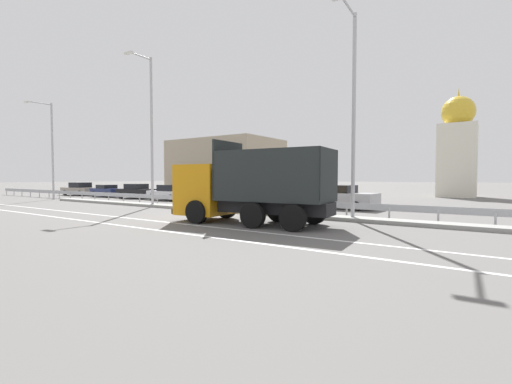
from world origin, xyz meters
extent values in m
plane|color=#605E5B|center=(0.00, 0.00, 0.00)|extent=(320.00, 320.00, 0.00)
cube|color=silver|center=(3.47, -2.50, 0.00)|extent=(70.72, 0.16, 0.01)
cube|color=silver|center=(3.47, -4.33, 0.00)|extent=(70.72, 0.16, 0.01)
cube|color=gray|center=(0.00, 2.78, 0.09)|extent=(38.90, 1.10, 0.18)
cube|color=#9EA0A5|center=(0.00, 3.79, 0.62)|extent=(70.72, 0.04, 0.32)
cylinder|color=#ADADB2|center=(-35.06, 3.79, 0.31)|extent=(0.09, 0.09, 0.62)
cylinder|color=#ADADB2|center=(-33.00, 3.79, 0.31)|extent=(0.09, 0.09, 0.62)
cylinder|color=#ADADB2|center=(-30.94, 3.79, 0.31)|extent=(0.09, 0.09, 0.62)
cylinder|color=#ADADB2|center=(-28.87, 3.79, 0.31)|extent=(0.09, 0.09, 0.62)
cylinder|color=#ADADB2|center=(-26.81, 3.79, 0.31)|extent=(0.09, 0.09, 0.62)
cylinder|color=#ADADB2|center=(-24.75, 3.79, 0.31)|extent=(0.09, 0.09, 0.62)
cylinder|color=#ADADB2|center=(-22.69, 3.79, 0.31)|extent=(0.09, 0.09, 0.62)
cylinder|color=#ADADB2|center=(-20.62, 3.79, 0.31)|extent=(0.09, 0.09, 0.62)
cylinder|color=#ADADB2|center=(-18.56, 3.79, 0.31)|extent=(0.09, 0.09, 0.62)
cylinder|color=#ADADB2|center=(-16.50, 3.79, 0.31)|extent=(0.09, 0.09, 0.62)
cylinder|color=#ADADB2|center=(-14.44, 3.79, 0.31)|extent=(0.09, 0.09, 0.62)
cylinder|color=#ADADB2|center=(-12.37, 3.79, 0.31)|extent=(0.09, 0.09, 0.62)
cylinder|color=#ADADB2|center=(-10.31, 3.79, 0.31)|extent=(0.09, 0.09, 0.62)
cylinder|color=#ADADB2|center=(-8.25, 3.79, 0.31)|extent=(0.09, 0.09, 0.62)
cylinder|color=#ADADB2|center=(-6.19, 3.79, 0.31)|extent=(0.09, 0.09, 0.62)
cylinder|color=#ADADB2|center=(-4.12, 3.79, 0.31)|extent=(0.09, 0.09, 0.62)
cylinder|color=#ADADB2|center=(-2.06, 3.79, 0.31)|extent=(0.09, 0.09, 0.62)
cylinder|color=#ADADB2|center=(0.00, 3.79, 0.31)|extent=(0.09, 0.09, 0.62)
cylinder|color=#ADADB2|center=(2.06, 3.79, 0.31)|extent=(0.09, 0.09, 0.62)
cylinder|color=#ADADB2|center=(4.12, 3.79, 0.31)|extent=(0.09, 0.09, 0.62)
cylinder|color=#ADADB2|center=(6.19, 3.79, 0.31)|extent=(0.09, 0.09, 0.62)
cylinder|color=#ADADB2|center=(8.25, 3.79, 0.31)|extent=(0.09, 0.09, 0.62)
cylinder|color=#ADADB2|center=(10.31, 3.79, 0.31)|extent=(0.09, 0.09, 0.62)
cylinder|color=#ADADB2|center=(12.37, 3.79, 0.31)|extent=(0.09, 0.09, 0.62)
cube|color=orange|center=(0.98, -0.90, 1.48)|extent=(2.34, 2.58, 2.33)
cube|color=black|center=(-0.11, -0.99, 1.89)|extent=(0.20, 2.07, 0.87)
cube|color=black|center=(-0.14, -0.99, 0.47)|extent=(0.29, 2.36, 0.24)
cube|color=black|center=(4.54, -0.61, 0.79)|extent=(5.10, 1.73, 0.53)
cube|color=#232828|center=(4.54, -0.61, 1.11)|extent=(4.98, 2.70, 0.12)
cube|color=#232828|center=(4.63, -1.71, 2.18)|extent=(4.80, 0.49, 2.02)
cube|color=#232828|center=(4.45, 0.49, 2.18)|extent=(4.80, 0.49, 2.02)
cube|color=#232828|center=(2.20, -0.80, 2.43)|extent=(0.29, 2.31, 2.52)
cube|color=#232828|center=(6.89, -0.42, 2.18)|extent=(0.29, 2.31, 2.02)
cylinder|color=black|center=(1.39, -2.05, 0.52)|extent=(1.06, 0.40, 1.04)
cylinder|color=black|center=(1.20, 0.30, 0.52)|extent=(1.06, 0.40, 1.04)
cylinder|color=black|center=(4.27, -1.82, 0.52)|extent=(1.06, 0.40, 1.04)
cylinder|color=black|center=(4.07, 0.54, 0.52)|extent=(1.06, 0.40, 1.04)
cylinder|color=black|center=(6.01, -1.68, 0.52)|extent=(1.06, 0.40, 1.04)
cylinder|color=black|center=(5.82, 0.68, 0.52)|extent=(1.06, 0.40, 1.04)
cylinder|color=white|center=(0.61, 2.78, 0.14)|extent=(0.16, 0.16, 0.29)
cylinder|color=black|center=(0.61, 2.78, 0.43)|extent=(0.16, 0.16, 0.29)
cylinder|color=white|center=(0.61, 2.78, 0.72)|extent=(0.16, 0.16, 0.29)
cylinder|color=black|center=(0.61, 2.78, 1.01)|extent=(0.16, 0.16, 0.29)
cylinder|color=white|center=(0.61, 2.78, 1.29)|extent=(0.16, 0.16, 0.29)
cylinder|color=#1E4CB2|center=(0.61, 2.78, 1.75)|extent=(0.62, 0.03, 0.62)
cylinder|color=white|center=(0.61, 2.78, 1.75)|extent=(0.67, 0.02, 0.67)
cylinder|color=#ADADB2|center=(-21.49, 2.69, 4.46)|extent=(0.18, 0.18, 8.92)
cylinder|color=#ADADB2|center=(-21.58, 1.70, 8.77)|extent=(0.29, 2.00, 0.10)
cube|color=silver|center=(-21.67, 0.71, 8.69)|extent=(0.72, 0.26, 0.12)
cylinder|color=#ADADB2|center=(-7.34, 2.62, 5.16)|extent=(0.18, 0.18, 10.31)
cylinder|color=#ADADB2|center=(-7.31, 1.72, 10.16)|extent=(0.15, 1.80, 0.10)
cube|color=silver|center=(-7.29, 0.83, 10.08)|extent=(0.71, 0.22, 0.12)
cylinder|color=#ADADB2|center=(6.80, 2.84, 4.83)|extent=(0.18, 0.18, 9.66)
cylinder|color=#ADADB2|center=(6.86, 1.76, 9.51)|extent=(0.21, 2.17, 0.10)
cube|color=gray|center=(-26.91, 8.12, 0.60)|extent=(4.86, 2.09, 0.61)
cube|color=black|center=(-26.77, 8.13, 1.20)|extent=(2.09, 1.72, 0.58)
cylinder|color=black|center=(-28.34, 7.17, 0.30)|extent=(0.61, 0.23, 0.60)
cylinder|color=black|center=(-28.44, 8.90, 0.30)|extent=(0.61, 0.23, 0.60)
cylinder|color=black|center=(-25.39, 7.34, 0.30)|extent=(0.61, 0.23, 0.60)
cylinder|color=black|center=(-25.49, 9.07, 0.30)|extent=(0.61, 0.23, 0.60)
cube|color=navy|center=(-21.50, 8.16, 0.60)|extent=(4.21, 1.86, 0.59)
cube|color=black|center=(-21.62, 8.16, 1.09)|extent=(1.80, 1.56, 0.39)
cylinder|color=black|center=(-20.18, 8.90, 0.30)|extent=(0.61, 0.23, 0.60)
cylinder|color=black|center=(-20.25, 7.30, 0.30)|extent=(0.61, 0.23, 0.60)
cylinder|color=black|center=(-22.75, 9.01, 0.30)|extent=(0.61, 0.23, 0.60)
cylinder|color=black|center=(-22.81, 7.41, 0.30)|extent=(0.61, 0.23, 0.60)
cube|color=black|center=(-16.47, 8.17, 0.62)|extent=(4.22, 2.08, 0.64)
cube|color=black|center=(-16.59, 8.16, 1.18)|extent=(1.82, 1.72, 0.49)
cylinder|color=black|center=(-15.24, 9.12, 0.30)|extent=(0.61, 0.23, 0.60)
cylinder|color=black|center=(-15.14, 7.36, 0.30)|extent=(0.61, 0.23, 0.60)
cylinder|color=black|center=(-17.79, 8.98, 0.30)|extent=(0.61, 0.23, 0.60)
cylinder|color=black|center=(-17.69, 7.22, 0.30)|extent=(0.61, 0.23, 0.60)
cube|color=silver|center=(-11.60, 7.98, 0.57)|extent=(4.41, 2.14, 0.55)
cube|color=black|center=(-11.48, 7.97, 1.12)|extent=(1.90, 1.77, 0.55)
cylinder|color=black|center=(-12.99, 7.15, 0.30)|extent=(0.61, 0.23, 0.60)
cylinder|color=black|center=(-12.89, 8.96, 0.30)|extent=(0.61, 0.23, 0.60)
cylinder|color=black|center=(-10.32, 7.00, 0.30)|extent=(0.61, 0.23, 0.60)
cylinder|color=black|center=(-10.22, 8.80, 0.30)|extent=(0.61, 0.23, 0.60)
cube|color=silver|center=(-6.09, 8.41, 0.62)|extent=(4.50, 1.90, 0.64)
cube|color=black|center=(-6.23, 8.41, 1.21)|extent=(1.90, 1.65, 0.55)
cylinder|color=black|center=(-4.71, 9.30, 0.30)|extent=(0.60, 0.21, 0.60)
cylinder|color=black|center=(-4.69, 7.55, 0.30)|extent=(0.60, 0.21, 0.60)
cylinder|color=black|center=(-7.49, 9.27, 0.30)|extent=(0.60, 0.21, 0.60)
cylinder|color=black|center=(-7.47, 7.52, 0.30)|extent=(0.60, 0.21, 0.60)
cube|color=#335B33|center=(-1.10, 8.23, 0.57)|extent=(3.89, 2.03, 0.55)
cube|color=black|center=(-0.98, 8.22, 1.13)|extent=(1.67, 1.73, 0.56)
cylinder|color=black|center=(-2.32, 7.37, 0.30)|extent=(0.61, 0.22, 0.60)
cylinder|color=black|center=(-2.25, 9.17, 0.30)|extent=(0.61, 0.22, 0.60)
cylinder|color=black|center=(0.06, 7.28, 0.30)|extent=(0.61, 0.22, 0.60)
cylinder|color=black|center=(0.12, 9.09, 0.30)|extent=(0.61, 0.22, 0.60)
cube|color=#A3A3A8|center=(4.12, 8.55, 0.68)|extent=(4.78, 2.30, 0.76)
cube|color=black|center=(3.98, 8.56, 1.30)|extent=(2.08, 1.84, 0.49)
cylinder|color=black|center=(5.63, 9.34, 0.30)|extent=(0.61, 0.25, 0.60)
cylinder|color=black|center=(5.47, 7.52, 0.30)|extent=(0.61, 0.25, 0.60)
cylinder|color=black|center=(2.76, 9.58, 0.30)|extent=(0.61, 0.25, 0.60)
cylinder|color=black|center=(2.61, 7.76, 0.30)|extent=(0.61, 0.25, 0.60)
cube|color=tan|center=(-17.78, 23.52, 3.56)|extent=(13.95, 9.54, 7.11)
cube|color=silver|center=(9.38, 28.60, 3.81)|extent=(3.60, 3.60, 7.61)
sphere|color=gold|center=(9.38, 28.60, 8.91)|extent=(3.24, 3.24, 3.24)
cone|color=gold|center=(9.38, 28.60, 10.80)|extent=(0.30, 0.30, 1.20)
camera|label=1|loc=(12.06, -13.09, 2.04)|focal=24.00mm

